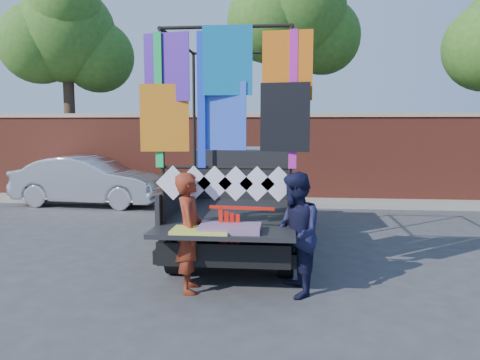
# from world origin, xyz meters

# --- Properties ---
(ground) EXTENTS (90.00, 90.00, 0.00)m
(ground) POSITION_xyz_m (0.00, 0.00, 0.00)
(ground) COLOR #38383A
(ground) RESTS_ON ground
(brick_wall) EXTENTS (30.00, 0.45, 2.61)m
(brick_wall) POSITION_xyz_m (0.00, 7.00, 1.33)
(brick_wall) COLOR brown
(brick_wall) RESTS_ON ground
(curb) EXTENTS (30.00, 1.20, 0.12)m
(curb) POSITION_xyz_m (0.00, 6.30, 0.06)
(curb) COLOR gray
(curb) RESTS_ON ground
(tree_left) EXTENTS (4.20, 3.30, 7.05)m
(tree_left) POSITION_xyz_m (-6.48, 8.12, 5.12)
(tree_left) COLOR #38281C
(tree_left) RESTS_ON ground
(tree_mid) EXTENTS (4.20, 3.30, 7.73)m
(tree_mid) POSITION_xyz_m (1.02, 8.12, 5.70)
(tree_mid) COLOR #38281C
(tree_mid) RESTS_ON ground
(pickup_truck) EXTENTS (2.26, 5.67, 3.57)m
(pickup_truck) POSITION_xyz_m (-0.04, 2.06, 0.90)
(pickup_truck) COLOR black
(pickup_truck) RESTS_ON ground
(sedan) EXTENTS (4.32, 1.80, 1.39)m
(sedan) POSITION_xyz_m (-4.75, 5.60, 0.69)
(sedan) COLOR silver
(sedan) RESTS_ON ground
(woman) EXTENTS (0.48, 0.65, 1.63)m
(woman) POSITION_xyz_m (-0.50, -0.92, 0.82)
(woman) COLOR maroon
(woman) RESTS_ON ground
(man) EXTENTS (0.77, 0.91, 1.65)m
(man) POSITION_xyz_m (0.92, -0.92, 0.83)
(man) COLOR #151635
(man) RESTS_ON ground
(streamer_bundle) EXTENTS (0.88, 0.13, 0.61)m
(streamer_bundle) POSITION_xyz_m (0.11, -0.93, 0.99)
(streamer_bundle) COLOR red
(streamer_bundle) RESTS_ON ground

